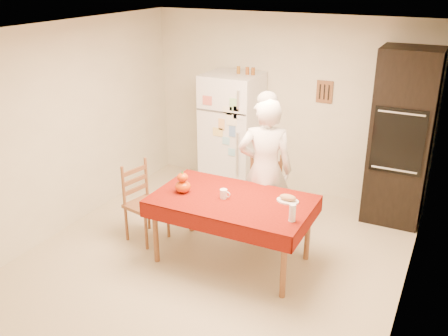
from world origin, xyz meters
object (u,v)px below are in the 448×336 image
Objects in this scene: refrigerator at (232,133)px; dining_table at (232,204)px; pumpkin_lower at (183,187)px; oven_cabinet at (401,138)px; chair_left at (142,199)px; coffee_mug at (224,194)px; bread_plate at (288,201)px; wine_glass at (292,213)px; seated_woman at (265,171)px; chair_far at (264,191)px.

refrigerator reaches higher than dining_table.
pumpkin_lower is at bearing -81.07° from refrigerator.
chair_left is at bearing -144.86° from oven_cabinet.
bread_plate is at bearing 18.69° from coffee_mug.
wine_glass is at bearing -64.96° from bread_plate.
dining_table is 0.67m from seated_woman.
refrigerator is 2.13m from bread_plate.
oven_cabinet is 2.42m from coffee_mug.
chair_left is at bearing -173.79° from bread_plate.
chair_left is 0.54× the size of seated_woman.
dining_table is 0.59m from bread_plate.
seated_woman reaches higher than pumpkin_lower.
chair_left is at bearing 6.00° from seated_woman.
seated_woman is at bearing 134.60° from bread_plate.
pumpkin_lower is 1.15m from bread_plate.
oven_cabinet is at bearing 50.85° from coffee_mug.
bread_plate is (1.41, -1.60, -0.08)m from refrigerator.
chair_far is at bearing 82.04° from coffee_mug.
chair_far is at bearing 87.63° from dining_table.
coffee_mug is at bearing -129.15° from oven_cabinet.
refrigerator is 1.97m from coffee_mug.
bread_plate is at bearing 18.68° from dining_table.
refrigerator is 1.00× the size of dining_table.
pumpkin_lower is (-1.98, -1.92, -0.27)m from oven_cabinet.
wine_glass is at bearing -71.17° from chair_far.
refrigerator is at bearing 1.73° from chair_left.
chair_far is at bearing -42.75° from chair_left.
oven_cabinet is 2.16m from wine_glass.
oven_cabinet is at bearing 20.20° from chair_far.
coffee_mug is at bearing -161.31° from bread_plate.
refrigerator reaches higher than coffee_mug.
oven_cabinet reaches higher than chair_left.
oven_cabinet is 1.81m from chair_far.
coffee_mug is (-1.52, -1.86, -0.29)m from oven_cabinet.
chair_left reaches higher than pumpkin_lower.
oven_cabinet is 3.24m from chair_left.
refrigerator is 0.77× the size of oven_cabinet.
coffee_mug is (-0.12, -0.88, 0.30)m from chair_far.
coffee_mug is 0.84m from wine_glass.
dining_table is at bearing -64.57° from refrigerator.
chair_left is 3.96× the size of bread_plate.
bread_plate is (0.65, 0.22, -0.04)m from coffee_mug.
refrigerator is at bearing 131.35° from bread_plate.
chair_left is (-2.61, -1.83, -0.59)m from oven_cabinet.
chair_left is 0.70m from pumpkin_lower.
refrigerator reaches higher than pumpkin_lower.
seated_woman is at bearing 46.91° from pumpkin_lower.
coffee_mug is at bearing -79.45° from chair_left.
dining_table is 17.00× the size of coffee_mug.
chair_far is 9.50× the size of coffee_mug.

